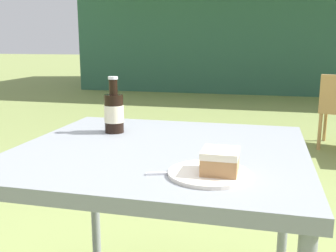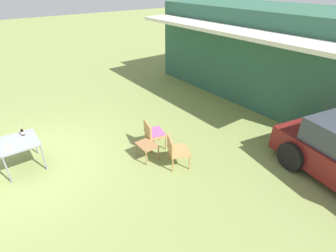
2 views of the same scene
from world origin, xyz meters
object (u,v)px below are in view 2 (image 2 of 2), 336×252
object	(u,v)px
wicker_chair_plain	(176,149)
cake_on_plate	(8,148)
patio_table	(18,144)
garden_side_table	(147,146)
wicker_chair_cushioned	(153,132)
cola_bottle_near	(22,132)

from	to	relation	value
wicker_chair_plain	cake_on_plate	xyz separation A→B (m)	(-1.98, -3.30, 0.32)
patio_table	cake_on_plate	size ratio (longest dim) A/B	4.33
wicker_chair_plain	garden_side_table	distance (m)	0.80
wicker_chair_cushioned	wicker_chair_plain	bearing A→B (deg)	-166.16
wicker_chair_plain	patio_table	bearing A→B (deg)	79.83
wicker_chair_cushioned	patio_table	world-z (taller)	wicker_chair_cushioned
cake_on_plate	cola_bottle_near	xyz separation A→B (m)	(-0.43, 0.40, 0.05)
wicker_chair_cushioned	cola_bottle_near	bearing A→B (deg)	78.99
wicker_chair_cushioned	garden_side_table	distance (m)	0.55
wicker_chair_cushioned	cake_on_plate	bearing A→B (deg)	88.39
cake_on_plate	cola_bottle_near	size ratio (longest dim) A/B	1.01
wicker_chair_cushioned	patio_table	bearing A→B (deg)	83.80
patio_table	cola_bottle_near	xyz separation A→B (m)	(-0.23, 0.17, 0.15)
wicker_chair_plain	garden_side_table	world-z (taller)	wicker_chair_plain
wicker_chair_plain	patio_table	world-z (taller)	wicker_chair_plain
wicker_chair_cushioned	cake_on_plate	size ratio (longest dim) A/B	3.63
wicker_chair_cushioned	cola_bottle_near	world-z (taller)	cola_bottle_near
wicker_chair_cushioned	patio_table	xyz separation A→B (m)	(-1.17, -3.08, 0.23)
cake_on_plate	wicker_chair_plain	bearing A→B (deg)	59.05
wicker_chair_plain	wicker_chair_cushioned	bearing A→B (deg)	24.50
cola_bottle_near	patio_table	bearing A→B (deg)	-36.52
garden_side_table	cola_bottle_near	world-z (taller)	cola_bottle_near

